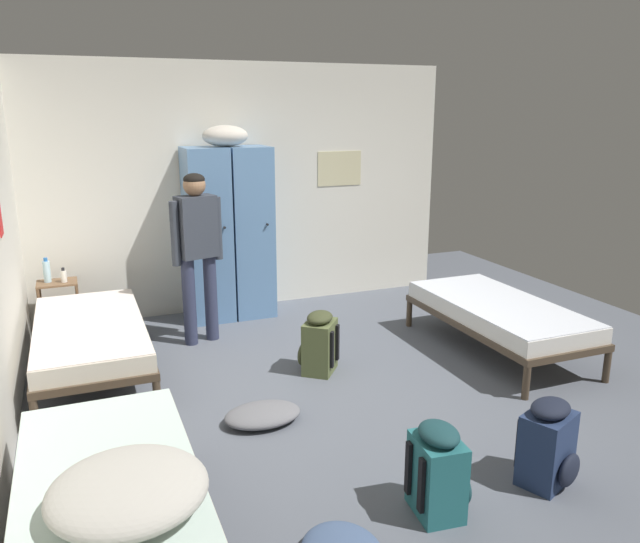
{
  "coord_description": "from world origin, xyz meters",
  "views": [
    {
      "loc": [
        -1.83,
        -4.29,
        2.25
      ],
      "look_at": [
        0.0,
        0.25,
        0.95
      ],
      "focal_mm": 34.79,
      "sensor_mm": 36.0,
      "label": 1
    }
  ],
  "objects_px": {
    "bed_left_rear": "(90,334)",
    "person_traveler": "(197,243)",
    "water_bottle": "(47,271)",
    "clothes_pile_grey": "(263,415)",
    "locker_bank": "(229,230)",
    "bed_left_front": "(110,498)",
    "bed_right": "(499,313)",
    "shelf_unit": "(59,303)",
    "bedding_heap": "(128,490)",
    "backpack_navy": "(549,445)",
    "backpack_teal": "(439,472)",
    "lotion_bottle": "(64,276)",
    "backpack_olive": "(319,343)"
  },
  "relations": [
    {
      "from": "bed_left_rear",
      "to": "bed_right",
      "type": "distance_m",
      "value": 3.68
    },
    {
      "from": "backpack_navy",
      "to": "locker_bank",
      "type": "bearing_deg",
      "value": 104.66
    },
    {
      "from": "shelf_unit",
      "to": "backpack_olive",
      "type": "bearing_deg",
      "value": -40.51
    },
    {
      "from": "bed_left_front",
      "to": "person_traveler",
      "type": "xyz_separation_m",
      "value": [
        1.04,
        2.93,
        0.62
      ]
    },
    {
      "from": "person_traveler",
      "to": "backpack_navy",
      "type": "distance_m",
      "value": 3.59
    },
    {
      "from": "bed_left_rear",
      "to": "bed_right",
      "type": "relative_size",
      "value": 1.0
    },
    {
      "from": "shelf_unit",
      "to": "person_traveler",
      "type": "distance_m",
      "value": 1.6
    },
    {
      "from": "lotion_bottle",
      "to": "bedding_heap",
      "type": "bearing_deg",
      "value": -86.21
    },
    {
      "from": "bed_right",
      "to": "bedding_heap",
      "type": "xyz_separation_m",
      "value": [
        -3.51,
        -1.93,
        0.22
      ]
    },
    {
      "from": "bed_right",
      "to": "clothes_pile_grey",
      "type": "height_order",
      "value": "bed_right"
    },
    {
      "from": "water_bottle",
      "to": "backpack_navy",
      "type": "bearing_deg",
      "value": -53.73
    },
    {
      "from": "person_traveler",
      "to": "lotion_bottle",
      "type": "bearing_deg",
      "value": 152.32
    },
    {
      "from": "backpack_teal",
      "to": "lotion_bottle",
      "type": "bearing_deg",
      "value": 116.7
    },
    {
      "from": "backpack_navy",
      "to": "bedding_heap",
      "type": "bearing_deg",
      "value": -178.91
    },
    {
      "from": "locker_bank",
      "to": "bedding_heap",
      "type": "height_order",
      "value": "locker_bank"
    },
    {
      "from": "bed_left_front",
      "to": "bed_left_rear",
      "type": "bearing_deg",
      "value": 90.0
    },
    {
      "from": "locker_bank",
      "to": "person_traveler",
      "type": "relative_size",
      "value": 1.25
    },
    {
      "from": "bed_left_rear",
      "to": "water_bottle",
      "type": "bearing_deg",
      "value": 105.75
    },
    {
      "from": "locker_bank",
      "to": "bed_right",
      "type": "distance_m",
      "value": 2.92
    },
    {
      "from": "locker_bank",
      "to": "person_traveler",
      "type": "bearing_deg",
      "value": -124.92
    },
    {
      "from": "bed_right",
      "to": "clothes_pile_grey",
      "type": "distance_m",
      "value": 2.54
    },
    {
      "from": "bed_left_front",
      "to": "bed_right",
      "type": "xyz_separation_m",
      "value": [
        3.58,
        1.63,
        0.0
      ]
    },
    {
      "from": "lotion_bottle",
      "to": "clothes_pile_grey",
      "type": "xyz_separation_m",
      "value": [
        1.3,
        -2.44,
        -0.57
      ]
    },
    {
      "from": "water_bottle",
      "to": "person_traveler",
      "type": "bearing_deg",
      "value": -27.07
    },
    {
      "from": "person_traveler",
      "to": "backpack_olive",
      "type": "height_order",
      "value": "person_traveler"
    },
    {
      "from": "person_traveler",
      "to": "backpack_teal",
      "type": "height_order",
      "value": "person_traveler"
    },
    {
      "from": "locker_bank",
      "to": "bed_left_rear",
      "type": "bearing_deg",
      "value": -142.77
    },
    {
      "from": "water_bottle",
      "to": "lotion_bottle",
      "type": "height_order",
      "value": "water_bottle"
    },
    {
      "from": "water_bottle",
      "to": "clothes_pile_grey",
      "type": "height_order",
      "value": "water_bottle"
    },
    {
      "from": "bed_left_front",
      "to": "bed_left_rear",
      "type": "relative_size",
      "value": 1.0
    },
    {
      "from": "shelf_unit",
      "to": "lotion_bottle",
      "type": "distance_m",
      "value": 0.3
    },
    {
      "from": "bed_left_front",
      "to": "lotion_bottle",
      "type": "bearing_deg",
      "value": 92.89
    },
    {
      "from": "bed_left_rear",
      "to": "person_traveler",
      "type": "xyz_separation_m",
      "value": [
        1.04,
        0.47,
        0.62
      ]
    },
    {
      "from": "locker_bank",
      "to": "bed_right",
      "type": "xyz_separation_m",
      "value": [
        2.08,
        -1.97,
        -0.59
      ]
    },
    {
      "from": "bed_right",
      "to": "person_traveler",
      "type": "xyz_separation_m",
      "value": [
        -2.55,
        1.3,
        0.62
      ]
    },
    {
      "from": "bedding_heap",
      "to": "backpack_olive",
      "type": "height_order",
      "value": "bedding_heap"
    },
    {
      "from": "bedding_heap",
      "to": "water_bottle",
      "type": "relative_size",
      "value": 2.88
    },
    {
      "from": "locker_bank",
      "to": "bedding_heap",
      "type": "xyz_separation_m",
      "value": [
        -1.43,
        -3.9,
        -0.37
      ]
    },
    {
      "from": "bed_left_front",
      "to": "backpack_navy",
      "type": "bearing_deg",
      "value": -5.72
    },
    {
      "from": "backpack_olive",
      "to": "clothes_pile_grey",
      "type": "distance_m",
      "value": 1.02
    },
    {
      "from": "backpack_olive",
      "to": "backpack_teal",
      "type": "relative_size",
      "value": 1.0
    },
    {
      "from": "bedding_heap",
      "to": "clothes_pile_grey",
      "type": "height_order",
      "value": "bedding_heap"
    },
    {
      "from": "shelf_unit",
      "to": "water_bottle",
      "type": "relative_size",
      "value": 2.31
    },
    {
      "from": "water_bottle",
      "to": "backpack_olive",
      "type": "xyz_separation_m",
      "value": [
        2.17,
        -1.81,
        -0.42
      ]
    },
    {
      "from": "backpack_teal",
      "to": "person_traveler",
      "type": "bearing_deg",
      "value": 102.46
    },
    {
      "from": "shelf_unit",
      "to": "person_traveler",
      "type": "bearing_deg",
      "value": -27.8
    },
    {
      "from": "bed_left_front",
      "to": "water_bottle",
      "type": "relative_size",
      "value": 7.69
    },
    {
      "from": "person_traveler",
      "to": "backpack_teal",
      "type": "relative_size",
      "value": 3.02
    },
    {
      "from": "shelf_unit",
      "to": "bedding_heap",
      "type": "xyz_separation_m",
      "value": [
        0.33,
        -3.91,
        0.25
      ]
    },
    {
      "from": "bed_right",
      "to": "backpack_olive",
      "type": "relative_size",
      "value": 3.45
    }
  ]
}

